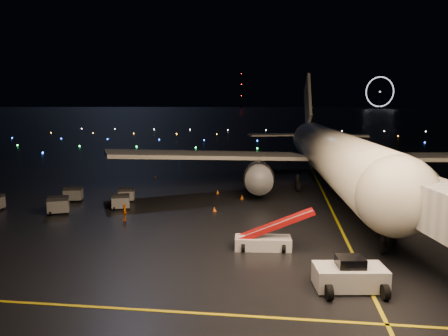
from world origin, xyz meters
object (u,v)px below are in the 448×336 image
at_px(airliner, 329,127).
at_px(belt_loader, 263,230).
at_px(baggage_cart_2, 58,205).
at_px(baggage_cart_3, 73,194).
at_px(baggage_cart_0, 127,195).
at_px(baggage_cart_1, 121,202).
at_px(pushback_tug, 350,273).
at_px(crew_c, 125,212).

relative_size(airliner, belt_loader, 9.06).
relative_size(airliner, baggage_cart_2, 27.81).
xyz_separation_m(airliner, baggage_cart_3, (-31.20, -11.58, -7.66)).
xyz_separation_m(baggage_cart_0, baggage_cart_1, (0.66, -3.77, 0.04)).
xyz_separation_m(pushback_tug, belt_loader, (-5.79, 6.99, 0.55)).
distance_m(pushback_tug, baggage_cart_3, 36.16).
distance_m(belt_loader, baggage_cart_2, 23.77).
distance_m(baggage_cart_0, baggage_cart_3, 6.41).
xyz_separation_m(airliner, baggage_cart_2, (-30.04, -17.45, -7.61)).
height_order(baggage_cart_0, baggage_cart_3, baggage_cart_3).
bearing_deg(baggage_cart_0, baggage_cart_1, -93.13).
bearing_deg(baggage_cart_1, baggage_cart_2, -172.41).
relative_size(airliner, crew_c, 35.98).
bearing_deg(belt_loader, baggage_cart_1, 140.23).
relative_size(baggage_cart_2, baggage_cart_3, 1.06).
relative_size(belt_loader, crew_c, 3.97).
height_order(airliner, baggage_cart_1, airliner).
distance_m(baggage_cart_2, baggage_cart_3, 5.98).
height_order(crew_c, baggage_cart_2, baggage_cart_2).
height_order(airliner, baggage_cart_2, airliner).
bearing_deg(baggage_cart_2, pushback_tug, -52.52).
distance_m(crew_c, baggage_cart_0, 8.71).
bearing_deg(pushback_tug, baggage_cart_1, 132.53).
xyz_separation_m(airliner, pushback_tug, (-2.11, -33.06, -7.47)).
distance_m(belt_loader, baggage_cart_0, 22.82).
bearing_deg(belt_loader, pushback_tug, -54.91).
relative_size(belt_loader, baggage_cart_3, 3.24).
relative_size(baggage_cart_0, baggage_cart_1, 0.95).
distance_m(airliner, baggage_cart_2, 35.56).
xyz_separation_m(belt_loader, baggage_cart_1, (-16.28, 11.49, -0.79)).
bearing_deg(baggage_cart_2, baggage_cart_0, 28.58).
xyz_separation_m(baggage_cart_1, baggage_cart_2, (-5.86, -2.86, 0.10)).
xyz_separation_m(pushback_tug, baggage_cart_0, (-22.74, 22.24, -0.28)).
xyz_separation_m(belt_loader, crew_c, (-14.21, 6.99, -0.77)).
bearing_deg(crew_c, pushback_tug, 43.37).
relative_size(airliner, pushback_tug, 13.48).
bearing_deg(belt_loader, crew_c, 149.24).
bearing_deg(crew_c, baggage_cart_0, -173.38).
height_order(baggage_cart_1, baggage_cart_3, baggage_cart_3).
distance_m(pushback_tug, belt_loader, 9.09).
bearing_deg(baggage_cart_3, baggage_cart_2, -91.21).
bearing_deg(crew_c, airliner, 119.12).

